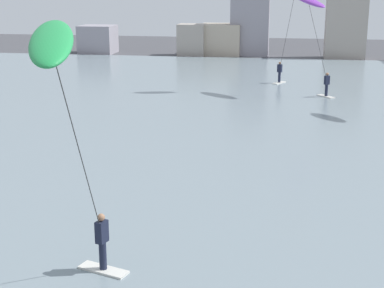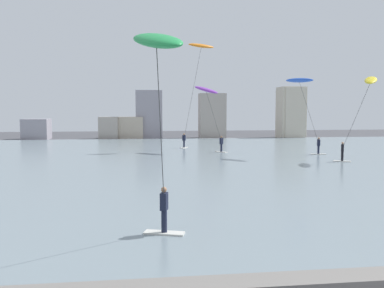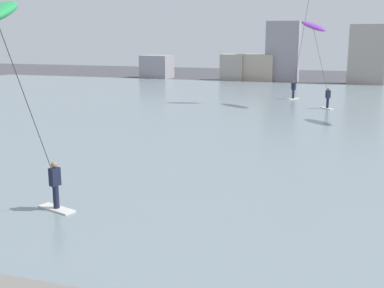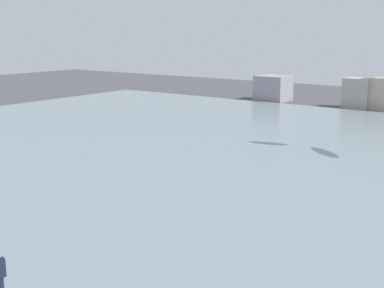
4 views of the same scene
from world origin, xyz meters
TOP-DOWN VIEW (x-y plane):
  - water_bay at (0.00, 30.29)m, footprint 84.00×52.00m
  - far_shore_buildings at (5.94, 58.19)m, footprint 42.73×5.30m
  - kitesurfer_purple at (2.30, 36.69)m, footprint 3.43×3.02m
  - kitesurfer_green at (-3.91, 8.01)m, footprint 1.99×3.83m

SIDE VIEW (x-z plane):
  - water_bay at x=0.00m, z-range 0.00..0.10m
  - far_shore_buildings at x=5.94m, z-range -0.75..7.19m
  - kitesurfer_green at x=-3.91m, z-range 2.34..9.21m
  - kitesurfer_purple at x=2.30m, z-range 2.42..9.28m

